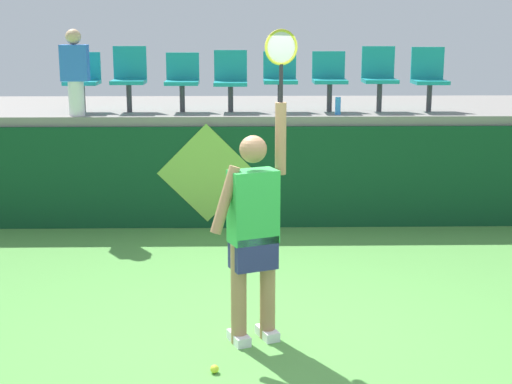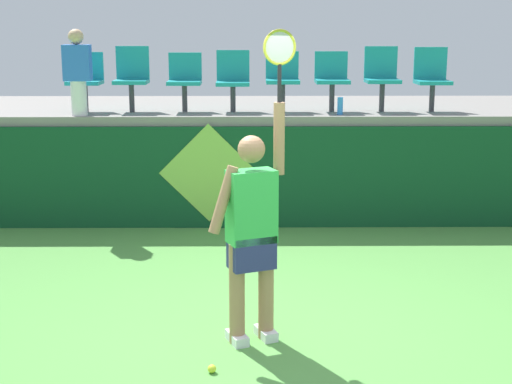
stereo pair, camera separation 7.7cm
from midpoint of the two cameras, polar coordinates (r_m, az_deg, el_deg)
ground_plane at (r=6.43m, az=0.91°, el=-11.15°), size 40.00×40.00×0.00m
court_back_wall at (r=9.73m, az=0.38°, el=1.19°), size 10.29×0.20×1.31m
spectator_platform at (r=10.94m, az=0.27°, el=6.27°), size 10.29×2.77×0.12m
tennis_player at (r=6.11m, az=0.07°, el=-2.76°), size 0.71×0.38×2.55m
tennis_ball at (r=5.88m, az=-2.96°, el=-13.20°), size 0.07×0.07×0.07m
water_bottle at (r=9.84m, az=6.60°, el=6.48°), size 0.07×0.07×0.22m
stadium_chair_0 at (r=10.35m, az=-12.55°, el=8.41°), size 0.44×0.42×0.78m
stadium_chair_1 at (r=10.25m, az=-9.15°, el=8.69°), size 0.44×0.42×0.86m
stadium_chair_2 at (r=10.16m, az=-5.19°, el=8.56°), size 0.44×0.42×0.77m
stadium_chair_3 at (r=10.14m, az=-1.53°, el=8.62°), size 0.44×0.42×0.80m
stadium_chair_4 at (r=10.14m, az=2.23°, el=8.67°), size 0.44×0.42×0.79m
stadium_chair_5 at (r=10.19m, az=5.96°, el=8.64°), size 0.44×0.42×0.79m
stadium_chair_6 at (r=10.29m, az=9.69°, el=8.71°), size 0.44×0.42×0.85m
stadium_chair_7 at (r=10.43m, az=13.34°, el=8.53°), size 0.44×0.42×0.84m
spectator_0 at (r=9.90m, az=-13.11°, el=8.92°), size 0.34×0.20×1.09m
wall_signage_mount at (r=9.79m, az=-3.30°, el=-2.71°), size 1.27×0.01×1.36m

